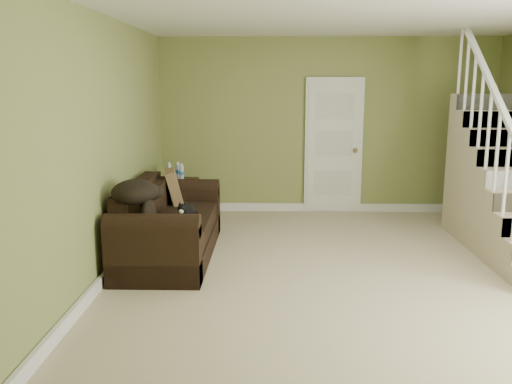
# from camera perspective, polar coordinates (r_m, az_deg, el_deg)

# --- Properties ---
(floor) EXTENTS (5.00, 5.50, 0.01)m
(floor) POSITION_cam_1_polar(r_m,az_deg,el_deg) (5.81, 9.94, -8.25)
(floor) COLOR tan
(floor) RESTS_ON ground
(ceiling) EXTENTS (5.00, 5.50, 0.01)m
(ceiling) POSITION_cam_1_polar(r_m,az_deg,el_deg) (5.52, 10.91, 18.11)
(ceiling) COLOR white
(ceiling) RESTS_ON wall_back
(wall_back) EXTENTS (5.00, 0.04, 2.60)m
(wall_back) POSITION_cam_1_polar(r_m,az_deg,el_deg) (8.23, 7.50, 6.88)
(wall_back) COLOR olive
(wall_back) RESTS_ON floor
(wall_front) EXTENTS (5.00, 0.04, 2.60)m
(wall_front) POSITION_cam_1_polar(r_m,az_deg,el_deg) (2.86, 18.72, -2.10)
(wall_front) COLOR olive
(wall_front) RESTS_ON floor
(wall_left) EXTENTS (0.04, 5.50, 2.60)m
(wall_left) POSITION_cam_1_polar(r_m,az_deg,el_deg) (5.69, -15.40, 4.57)
(wall_left) COLOR olive
(wall_left) RESTS_ON floor
(baseboard_back) EXTENTS (5.00, 0.04, 0.12)m
(baseboard_back) POSITION_cam_1_polar(r_m,az_deg,el_deg) (8.39, 7.30, -1.61)
(baseboard_back) COLOR white
(baseboard_back) RESTS_ON floor
(baseboard_left) EXTENTS (0.04, 5.50, 0.12)m
(baseboard_left) POSITION_cam_1_polar(r_m,az_deg,el_deg) (5.95, -14.49, -7.35)
(baseboard_left) COLOR white
(baseboard_left) RESTS_ON floor
(door) EXTENTS (0.86, 0.12, 2.02)m
(door) POSITION_cam_1_polar(r_m,az_deg,el_deg) (8.22, 8.17, 4.80)
(door) COLOR white
(door) RESTS_ON floor
(staircase) EXTENTS (1.00, 2.51, 2.82)m
(staircase) POSITION_cam_1_polar(r_m,az_deg,el_deg) (7.10, 25.10, -0.20)
(staircase) COLOR tan
(staircase) RESTS_ON floor
(sofa) EXTENTS (0.92, 2.13, 0.84)m
(sofa) POSITION_cam_1_polar(r_m,az_deg,el_deg) (6.23, -9.35, -3.79)
(sofa) COLOR black
(sofa) RESTS_ON floor
(side_table) EXTENTS (0.55, 0.55, 0.86)m
(side_table) POSITION_cam_1_polar(r_m,az_deg,el_deg) (7.57, -8.29, -1.00)
(side_table) COLOR black
(side_table) RESTS_ON floor
(cat) EXTENTS (0.21, 0.45, 0.22)m
(cat) POSITION_cam_1_polar(r_m,az_deg,el_deg) (6.09, -7.33, -1.96)
(cat) COLOR black
(cat) RESTS_ON sofa
(banana) EXTENTS (0.06, 0.19, 0.05)m
(banana) POSITION_cam_1_polar(r_m,az_deg,el_deg) (5.69, -8.99, -3.56)
(banana) COLOR yellow
(banana) RESTS_ON sofa
(throw_pillow) EXTENTS (0.31, 0.50, 0.48)m
(throw_pillow) POSITION_cam_1_polar(r_m,az_deg,el_deg) (6.87, -8.57, 0.38)
(throw_pillow) COLOR #48321D
(throw_pillow) RESTS_ON sofa
(throw_blanket) EXTENTS (0.54, 0.65, 0.24)m
(throw_blanket) POSITION_cam_1_polar(r_m,az_deg,el_deg) (5.54, -12.64, 0.02)
(throw_blanket) COLOR black
(throw_blanket) RESTS_ON sofa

